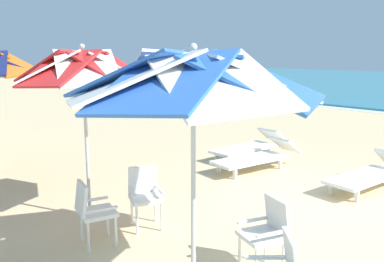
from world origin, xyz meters
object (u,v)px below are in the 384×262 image
plastic_chair_1 (267,230)px  beach_umbrella_1 (83,69)px  plastic_chair_3 (92,209)px  sun_lounger_1 (370,174)px  beach_umbrella_0 (193,79)px  plastic_chair_2 (145,193)px  sun_lounger_2 (257,157)px  sun_lounger_3 (250,146)px

plastic_chair_1 → beach_umbrella_1: bearing=-166.7°
plastic_chair_3 → sun_lounger_1: plastic_chair_3 is taller
plastic_chair_1 → sun_lounger_1: 3.82m
beach_umbrella_0 → sun_lounger_1: beach_umbrella_0 is taller
beach_umbrella_0 → sun_lounger_1: bearing=91.4°
plastic_chair_1 → plastic_chair_2: 1.97m
plastic_chair_1 → plastic_chair_3: bearing=-149.9°
beach_umbrella_0 → plastic_chair_1: size_ratio=2.99×
sun_lounger_1 → sun_lounger_2: size_ratio=0.99×
plastic_chair_2 → sun_lounger_1: bearing=69.6°
beach_umbrella_1 → plastic_chair_2: 1.97m
beach_umbrella_0 → sun_lounger_1: size_ratio=1.18×
plastic_chair_3 → plastic_chair_1: bearing=30.1°
plastic_chair_1 → plastic_chair_2: (-1.95, -0.24, 0.00)m
plastic_chair_3 → sun_lounger_1: size_ratio=0.39×
plastic_chair_2 → sun_lounger_2: size_ratio=0.39×
plastic_chair_1 → sun_lounger_1: plastic_chair_1 is taller
beach_umbrella_0 → beach_umbrella_1: bearing=176.3°
beach_umbrella_1 → sun_lounger_2: size_ratio=1.17×
beach_umbrella_1 → sun_lounger_3: 5.06m
plastic_chair_1 → sun_lounger_1: size_ratio=0.39×
plastic_chair_1 → plastic_chair_3: (-1.92, -1.11, 0.00)m
sun_lounger_1 → sun_lounger_2: (-2.20, -0.51, 0.00)m
plastic_chair_1 → beach_umbrella_1: size_ratio=0.33×
beach_umbrella_1 → sun_lounger_2: bearing=88.0°
beach_umbrella_0 → plastic_chair_2: 2.42m
beach_umbrella_1 → sun_lounger_1: 5.39m
beach_umbrella_0 → sun_lounger_2: 5.08m
plastic_chair_1 → plastic_chair_3: same height
plastic_chair_1 → sun_lounger_2: size_ratio=0.39×
plastic_chair_3 → sun_lounger_3: plastic_chair_3 is taller
sun_lounger_3 → plastic_chair_1: bearing=-49.2°
beach_umbrella_0 → sun_lounger_1: 4.99m
plastic_chair_2 → plastic_chair_1: bearing=7.0°
beach_umbrella_0 → plastic_chair_2: (-1.61, 0.58, -1.72)m
plastic_chair_2 → sun_lounger_3: 4.46m
plastic_chair_1 → sun_lounger_1: bearing=96.9°
sun_lounger_2 → beach_umbrella_1: bearing=-92.0°
plastic_chair_2 → sun_lounger_2: bearing=101.3°
sun_lounger_1 → beach_umbrella_1: bearing=-117.8°
plastic_chair_1 → beach_umbrella_0: bearing=-113.0°
beach_umbrella_1 → sun_lounger_2: (0.14, 3.94, -1.95)m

